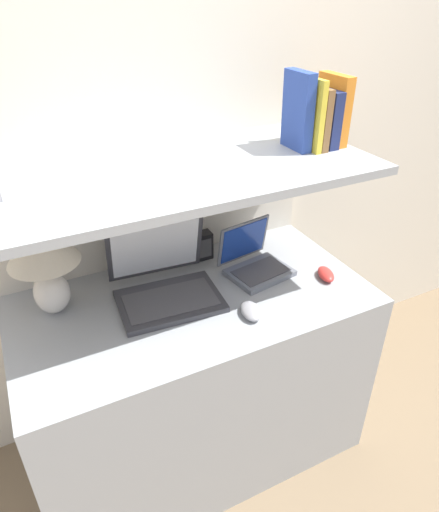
# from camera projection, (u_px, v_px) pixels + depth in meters

# --- Properties ---
(ground_plane) EXTENTS (12.00, 12.00, 0.00)m
(ground_plane) POSITION_uv_depth(u_px,v_px,m) (233.00, 506.00, 1.75)
(ground_plane) COLOR #7A664C
(wall_back) EXTENTS (6.00, 0.05, 2.40)m
(wall_back) POSITION_uv_depth(u_px,v_px,m) (148.00, 149.00, 1.66)
(wall_back) COLOR silver
(wall_back) RESTS_ON ground_plane
(desk) EXTENTS (1.24, 0.64, 0.78)m
(desk) POSITION_uv_depth(u_px,v_px,m) (197.00, 379.00, 1.79)
(desk) COLOR #999EA3
(desk) RESTS_ON ground_plane
(back_riser) EXTENTS (1.24, 0.04, 1.21)m
(back_riser) POSITION_uv_depth(u_px,v_px,m) (163.00, 289.00, 1.94)
(back_riser) COLOR silver
(back_riser) RESTS_ON ground_plane
(shelf) EXTENTS (1.24, 0.57, 0.03)m
(shelf) POSITION_uv_depth(u_px,v_px,m) (180.00, 172.00, 1.41)
(shelf) COLOR #999EA3
(shelf) RESTS_ON back_riser
(table_lamp) EXTENTS (0.23, 0.23, 0.35)m
(table_lamp) POSITION_uv_depth(u_px,v_px,m) (42.00, 252.00, 1.42)
(table_lamp) COLOR white
(table_lamp) RESTS_ON desk
(laptop_large) EXTENTS (0.37, 0.34, 0.25)m
(laptop_large) POSITION_uv_depth(u_px,v_px,m) (165.00, 283.00, 1.58)
(laptop_large) COLOR #333338
(laptop_large) RESTS_ON desk
(laptop_small) EXTENTS (0.25, 0.24, 0.19)m
(laptop_small) POSITION_uv_depth(u_px,v_px,m) (254.00, 262.00, 1.72)
(laptop_small) COLOR slate
(laptop_small) RESTS_ON desk
(computer_mouse) EXTENTS (0.09, 0.12, 0.03)m
(computer_mouse) POSITION_uv_depth(u_px,v_px,m) (251.00, 311.00, 1.51)
(computer_mouse) COLOR #99999E
(computer_mouse) RESTS_ON desk
(second_mouse) EXTENTS (0.08, 0.11, 0.03)m
(second_mouse) POSITION_uv_depth(u_px,v_px,m) (326.00, 274.00, 1.70)
(second_mouse) COLOR red
(second_mouse) RESTS_ON desk
(router_box) EXTENTS (0.10, 0.05, 0.11)m
(router_box) POSITION_uv_depth(u_px,v_px,m) (199.00, 246.00, 1.79)
(router_box) COLOR black
(router_box) RESTS_ON desk
(book_orange) EXTENTS (0.04, 0.15, 0.23)m
(book_orange) POSITION_uv_depth(u_px,v_px,m) (333.00, 110.00, 1.56)
(book_orange) COLOR orange
(book_orange) RESTS_ON shelf
(book_navy) EXTENTS (0.04, 0.16, 0.19)m
(book_navy) POSITION_uv_depth(u_px,v_px,m) (323.00, 117.00, 1.56)
(book_navy) COLOR navy
(book_navy) RESTS_ON shelf
(book_brown) EXTENTS (0.03, 0.17, 0.20)m
(book_brown) POSITION_uv_depth(u_px,v_px,m) (313.00, 117.00, 1.54)
(book_brown) COLOR brown
(book_brown) RESTS_ON shelf
(book_yellow) EXTENTS (0.02, 0.18, 0.23)m
(book_yellow) POSITION_uv_depth(u_px,v_px,m) (306.00, 113.00, 1.52)
(book_yellow) COLOR gold
(book_yellow) RESTS_ON shelf
(book_blue) EXTENTS (0.04, 0.13, 0.25)m
(book_blue) POSITION_uv_depth(u_px,v_px,m) (298.00, 111.00, 1.50)
(book_blue) COLOR #284293
(book_blue) RESTS_ON shelf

